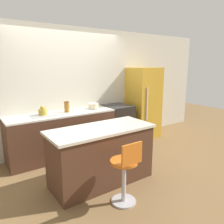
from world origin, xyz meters
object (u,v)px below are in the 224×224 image
Objects in this scene: refrigerator at (143,103)px; stool_chair at (125,173)px; mixing_bowl at (93,106)px; oven_range at (117,124)px; kettle at (43,111)px.

refrigerator reaches higher than stool_chair.
mixing_bowl is (0.69, 1.99, 0.51)m from stool_chair.
refrigerator reaches higher than oven_range.
kettle reaches higher than oven_range.
refrigerator is at bearing 42.67° from stool_chair.
kettle is 1.10m from mixing_bowl.
oven_range is at bearing -0.95° from kettle.
kettle is at bearing 179.05° from oven_range.
stool_chair is 2.10m from kettle.
stool_chair is (-1.31, -1.96, -0.01)m from oven_range.
mixing_bowl is at bearing 0.00° from kettle.
refrigerator is 2.54m from kettle.
refrigerator is 7.89× the size of mixing_bowl.
stool_chair is 2.17m from mixing_bowl.
kettle is at bearing 180.00° from mixing_bowl.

